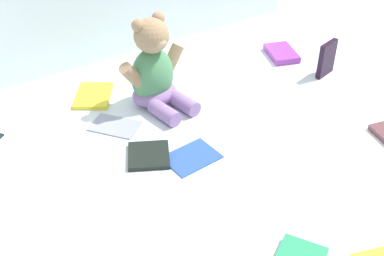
{
  "coord_description": "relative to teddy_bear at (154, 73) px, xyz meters",
  "views": [
    {
      "loc": [
        -0.45,
        -0.84,
        0.75
      ],
      "look_at": [
        0.02,
        -0.1,
        0.1
      ],
      "focal_mm": 47.11,
      "sensor_mm": 36.0,
      "label": 1
    }
  ],
  "objects": [
    {
      "name": "book_case_9",
      "position": [
        -0.13,
        0.11,
        -0.09
      ],
      "size": [
        0.15,
        0.15,
        0.01
      ],
      "primitive_type": "cube",
      "rotation": [
        0.0,
        0.0,
        2.55
      ],
      "color": "yellow",
      "rests_on": "ground_plane"
    },
    {
      "name": "book_case_3",
      "position": [
        -0.05,
        -0.25,
        -0.09
      ],
      "size": [
        0.13,
        0.1,
        0.01
      ],
      "primitive_type": "cube",
      "rotation": [
        0.0,
        0.0,
        4.79
      ],
      "color": "blue",
      "rests_on": "ground_plane"
    },
    {
      "name": "book_case_4",
      "position": [
        -0.14,
        -0.04,
        -0.09
      ],
      "size": [
        0.13,
        0.14,
        0.01
      ],
      "primitive_type": "cube",
      "rotation": [
        0.0,
        0.0,
        0.67
      ],
      "color": "#8A90A7",
      "rests_on": "ground_plane"
    },
    {
      "name": "book_case_1",
      "position": [
        0.46,
        0.01,
        -0.08
      ],
      "size": [
        0.11,
        0.14,
        0.02
      ],
      "primitive_type": "cube",
      "rotation": [
        0.0,
        0.0,
        5.95
      ],
      "color": "purple",
      "rests_on": "ground_plane"
    },
    {
      "name": "teddy_bear",
      "position": [
        0.0,
        0.0,
        0.0
      ],
      "size": [
        0.21,
        0.19,
        0.25
      ],
      "rotation": [
        0.0,
        0.0,
        0.17
      ],
      "color": "#4C8C59",
      "rests_on": "ground_plane"
    },
    {
      "name": "ground_plane",
      "position": [
        -0.08,
        -0.16,
        -0.09
      ],
      "size": [
        3.2,
        3.2,
        0.0
      ],
      "primitive_type": "plane",
      "color": "silver"
    },
    {
      "name": "book_case_8",
      "position": [
        0.49,
        -0.14,
        -0.04
      ],
      "size": [
        0.07,
        0.03,
        0.1
      ],
      "primitive_type": "cube",
      "rotation": [
        0.0,
        0.0,
        0.24
      ],
      "color": "black",
      "rests_on": "ground_plane"
    },
    {
      "name": "book_case_2",
      "position": [
        -0.13,
        -0.19,
        -0.09
      ],
      "size": [
        0.13,
        0.13,
        0.01
      ],
      "primitive_type": "cube",
      "rotation": [
        0.0,
        0.0,
        4.23
      ],
      "color": "black",
      "rests_on": "ground_plane"
    }
  ]
}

